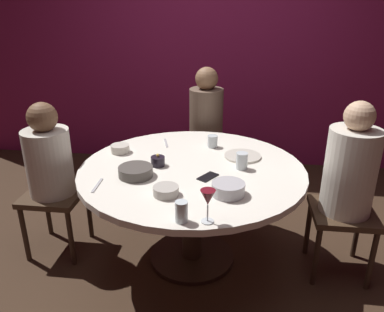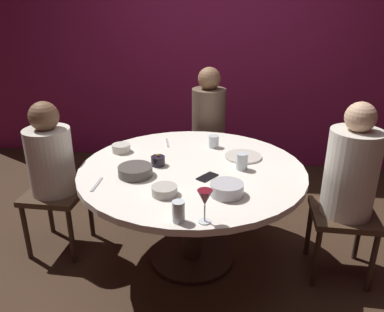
# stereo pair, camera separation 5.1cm
# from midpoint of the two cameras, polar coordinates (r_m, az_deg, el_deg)

# --- Properties ---
(ground_plane) EXTENTS (8.00, 8.00, 0.00)m
(ground_plane) POSITION_cam_midpoint_polar(r_m,az_deg,el_deg) (2.88, 0.52, -14.91)
(ground_plane) COLOR #382619
(back_wall) EXTENTS (6.00, 0.10, 2.60)m
(back_wall) POSITION_cam_midpoint_polar(r_m,az_deg,el_deg) (4.20, 4.34, 16.23)
(back_wall) COLOR maroon
(back_wall) RESTS_ON ground
(dining_table) EXTENTS (1.48, 1.48, 0.72)m
(dining_table) POSITION_cam_midpoint_polar(r_m,az_deg,el_deg) (2.56, 0.57, -4.33)
(dining_table) COLOR silver
(dining_table) RESTS_ON ground
(seated_diner_left) EXTENTS (0.40, 0.40, 1.13)m
(seated_diner_left) POSITION_cam_midpoint_polar(r_m,az_deg,el_deg) (2.82, -19.85, -0.76)
(seated_diner_left) COLOR #3F2D1E
(seated_diner_left) RESTS_ON ground
(seated_diner_back) EXTENTS (0.40, 0.40, 1.21)m
(seated_diner_back) POSITION_cam_midpoint_polar(r_m,az_deg,el_deg) (3.44, 2.91, 5.42)
(seated_diner_back) COLOR #3F2D1E
(seated_diner_back) RESTS_ON ground
(seated_diner_right) EXTENTS (0.40, 0.40, 1.20)m
(seated_diner_right) POSITION_cam_midpoint_polar(r_m,az_deg,el_deg) (2.58, 23.10, -2.63)
(seated_diner_right) COLOR #3F2D1E
(seated_diner_right) RESTS_ON ground
(candle_holder) EXTENTS (0.09, 0.09, 0.08)m
(candle_holder) POSITION_cam_midpoint_polar(r_m,az_deg,el_deg) (2.53, -4.54, -0.75)
(candle_holder) COLOR black
(candle_holder) RESTS_ON dining_table
(wine_glass) EXTENTS (0.08, 0.08, 0.18)m
(wine_glass) POSITION_cam_midpoint_polar(r_m,az_deg,el_deg) (1.86, 2.71, -6.45)
(wine_glass) COLOR silver
(wine_glass) RESTS_ON dining_table
(dinner_plate) EXTENTS (0.26, 0.26, 0.01)m
(dinner_plate) POSITION_cam_midpoint_polar(r_m,az_deg,el_deg) (2.69, 8.18, -0.07)
(dinner_plate) COLOR beige
(dinner_plate) RESTS_ON dining_table
(cell_phone) EXTENTS (0.13, 0.16, 0.01)m
(cell_phone) POSITION_cam_midpoint_polar(r_m,az_deg,el_deg) (2.37, 2.90, -3.14)
(cell_phone) COLOR black
(cell_phone) RESTS_ON dining_table
(bowl_serving_large) EXTENTS (0.19, 0.19, 0.07)m
(bowl_serving_large) POSITION_cam_midpoint_polar(r_m,az_deg,el_deg) (2.16, 5.89, -4.94)
(bowl_serving_large) COLOR #B7B7BC
(bowl_serving_large) RESTS_ON dining_table
(bowl_salad_center) EXTENTS (0.15, 0.15, 0.05)m
(bowl_salad_center) POSITION_cam_midpoint_polar(r_m,az_deg,el_deg) (2.16, -3.45, -5.16)
(bowl_salad_center) COLOR #B2ADA3
(bowl_salad_center) RESTS_ON dining_table
(bowl_small_white) EXTENTS (0.21, 0.21, 0.06)m
(bowl_small_white) POSITION_cam_midpoint_polar(r_m,az_deg,el_deg) (2.40, -7.85, -2.23)
(bowl_small_white) COLOR #4C4742
(bowl_small_white) RESTS_ON dining_table
(bowl_sauce_side) EXTENTS (0.13, 0.13, 0.06)m
(bowl_sauce_side) POSITION_cam_midpoint_polar(r_m,az_deg,el_deg) (2.80, -9.99, 1.17)
(bowl_sauce_side) COLOR beige
(bowl_sauce_side) RESTS_ON dining_table
(cup_near_candle) EXTENTS (0.08, 0.08, 0.09)m
(cup_near_candle) POSITION_cam_midpoint_polar(r_m,az_deg,el_deg) (2.84, 3.77, 2.18)
(cup_near_candle) COLOR silver
(cup_near_candle) RESTS_ON dining_table
(cup_by_left_diner) EXTENTS (0.06, 0.06, 0.11)m
(cup_by_left_diner) POSITION_cam_midpoint_polar(r_m,az_deg,el_deg) (1.90, -1.26, -8.28)
(cup_by_left_diner) COLOR silver
(cup_by_left_diner) RESTS_ON dining_table
(cup_by_right_diner) EXTENTS (0.08, 0.08, 0.11)m
(cup_by_right_diner) POSITION_cam_midpoint_polar(r_m,az_deg,el_deg) (2.49, 8.03, -0.79)
(cup_by_right_diner) COLOR silver
(cup_by_right_diner) RESTS_ON dining_table
(fork_near_plate) EXTENTS (0.07, 0.18, 0.01)m
(fork_near_plate) POSITION_cam_midpoint_polar(r_m,az_deg,el_deg) (2.93, -3.21, 1.98)
(fork_near_plate) COLOR #B7B7BC
(fork_near_plate) RESTS_ON dining_table
(knife_near_plate) EXTENTS (0.02, 0.18, 0.01)m
(knife_near_plate) POSITION_cam_midpoint_polar(r_m,az_deg,el_deg) (2.34, -13.43, -4.15)
(knife_near_plate) COLOR #B7B7BC
(knife_near_plate) RESTS_ON dining_table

